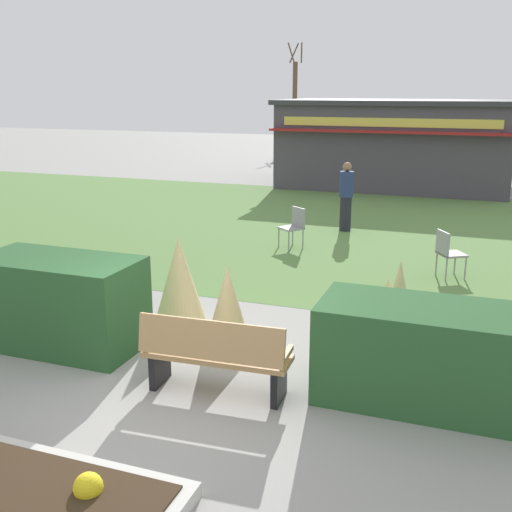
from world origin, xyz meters
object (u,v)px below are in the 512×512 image
Objects in this scene: person_strolling at (346,196)px; tree_right_bg at (295,102)px; park_bench at (215,356)px; cafe_chair_west at (448,250)px; food_kiosk at (395,143)px; cafe_chair_east at (294,224)px; parked_car_west_slot at (326,149)px; parked_car_center_slot at (446,154)px.

tree_right_bg is at bearing -51.42° from person_strolling.
cafe_chair_west is (2.19, 5.61, 0.05)m from park_bench.
food_kiosk is 9.86m from cafe_chair_east.
cafe_chair_west is 0.15× the size of tree_right_bg.
food_kiosk reaches higher than person_strolling.
park_bench is 8.87m from person_strolling.
person_strolling is at bearing -74.24° from parked_car_west_slot.
person_strolling is 13.98m from parked_car_center_slot.
parked_car_west_slot is at bearing 100.78° from park_bench.
park_bench is 22.77m from parked_car_center_slot.
parked_car_west_slot is 8.44m from tree_right_bg.
cafe_chair_east is at bearing -73.27° from tree_right_bg.
cafe_chair_west is 18.34m from parked_car_west_slot.
cafe_chair_west is at bearing 147.36° from person_strolling.
cafe_chair_west is (2.51, -10.98, -1.00)m from food_kiosk.
cafe_chair_east is 0.21× the size of parked_car_west_slot.
cafe_chair_west is 26.58m from tree_right_bg.
tree_right_bg reaches higher than park_bench.
parked_car_center_slot is (5.44, -0.01, 0.00)m from parked_car_west_slot.
parked_car_center_slot reaches higher than cafe_chair_east.
cafe_chair_east is at bearing -78.58° from parked_car_west_slot.
food_kiosk is 11.30m from cafe_chair_west.
food_kiosk is 6.38m from parked_car_center_slot.
parked_car_center_slot reaches higher than cafe_chair_west.
person_strolling is (-2.60, 3.24, 0.33)m from cafe_chair_west.
park_bench is at bearing -79.22° from parked_car_west_slot.
parked_car_center_slot is 0.72× the size of tree_right_bg.
food_kiosk is 7.77m from person_strolling.
cafe_chair_west is at bearing -69.17° from parked_car_west_slot.
tree_right_bg is (-7.69, 21.18, 1.77)m from person_strolling.
parked_car_center_slot is at bearing -77.60° from person_strolling.
person_strolling is (-0.41, 8.85, 0.38)m from park_bench.
cafe_chair_east is 0.21× the size of parked_car_center_slot.
food_kiosk is at bearing -59.96° from tree_right_bg.
parked_car_center_slot reaches higher than park_bench.
parked_car_west_slot reaches higher than park_bench.
tree_right_bg is at bearing 106.73° from cafe_chair_east.
food_kiosk is at bearing -56.92° from parked_car_west_slot.
person_strolling is at bearing -70.06° from tree_right_bg.
person_strolling is 0.28× the size of tree_right_bg.
parked_car_west_slot is at bearing 123.08° from food_kiosk.
cafe_chair_west is 3.51m from cafe_chair_east.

